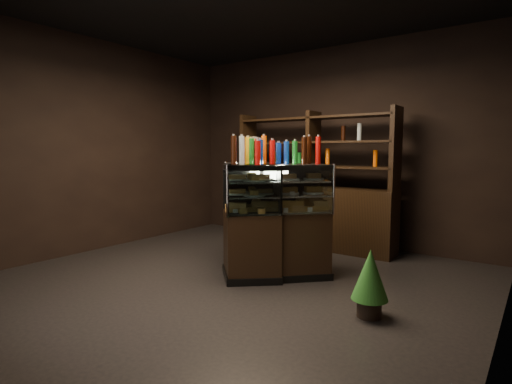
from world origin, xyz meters
TOP-DOWN VIEW (x-y plane):
  - ground at (0.00, 0.00)m, footprint 5.00×5.00m
  - room_shell at (0.00, 0.00)m, footprint 5.02×5.02m
  - display_case at (0.10, 0.53)m, footprint 1.60×1.28m
  - food_display at (0.10, 0.52)m, footprint 1.25×0.92m
  - bottles_top at (0.10, 0.53)m, footprint 1.08×0.78m
  - potted_conifer at (1.56, 0.04)m, footprint 0.31×0.31m
  - back_shelving at (-0.06, 2.05)m, footprint 2.46×0.42m

SIDE VIEW (x-z plane):
  - ground at x=0.00m, z-range 0.00..0.00m
  - potted_conifer at x=1.56m, z-range 0.05..0.72m
  - display_case at x=0.10m, z-range -0.21..1.08m
  - back_shelving at x=-0.06m, z-range -0.39..1.61m
  - food_display at x=0.10m, z-range 0.76..1.16m
  - bottles_top at x=0.10m, z-range 1.27..1.57m
  - room_shell at x=0.00m, z-range 0.44..3.45m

